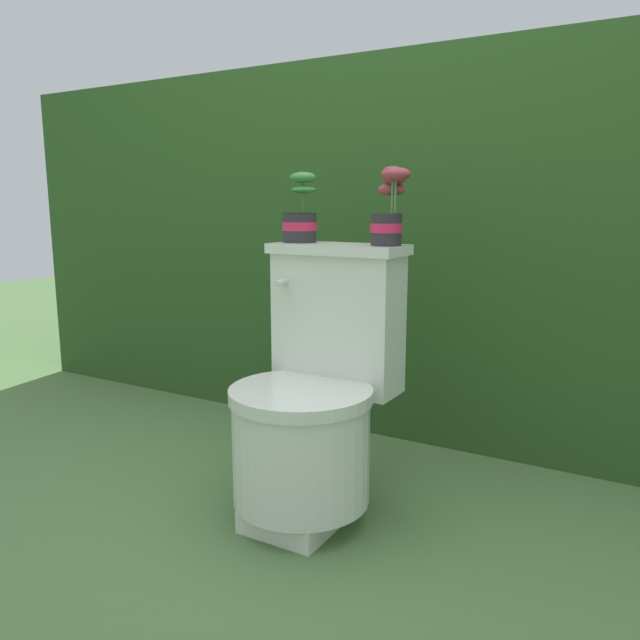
% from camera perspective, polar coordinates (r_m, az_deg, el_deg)
% --- Properties ---
extents(ground_plane, '(12.00, 12.00, 0.00)m').
position_cam_1_polar(ground_plane, '(1.94, -1.04, -17.52)').
color(ground_plane, '#4C703D').
extents(hedge_backdrop, '(4.06, 1.07, 1.46)m').
position_cam_1_polar(hedge_backdrop, '(2.85, 12.07, 6.69)').
color(hedge_backdrop, '#284C1E').
rests_on(hedge_backdrop, ground).
extents(toilet, '(0.41, 0.51, 0.79)m').
position_cam_1_polar(toilet, '(1.84, -0.59, -7.72)').
color(toilet, silver).
rests_on(toilet, ground).
extents(potted_plant_left, '(0.11, 0.11, 0.22)m').
position_cam_1_polar(potted_plant_left, '(1.96, -1.82, 9.24)').
color(potted_plant_left, '#262628').
rests_on(potted_plant_left, toilet).
extents(potted_plant_midleft, '(0.12, 0.11, 0.22)m').
position_cam_1_polar(potted_plant_midleft, '(1.81, 6.33, 9.85)').
color(potted_plant_midleft, '#262628').
rests_on(potted_plant_midleft, toilet).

